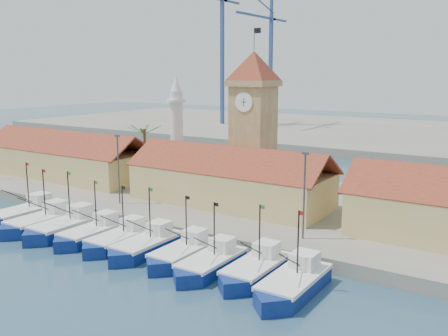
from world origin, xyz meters
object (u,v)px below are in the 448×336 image
Objects in this scene: boat_5 at (145,247)px; minaret at (177,128)px; clock_tower at (253,120)px; boat_0 at (23,215)px.

minaret is (-15.57, 25.17, 8.98)m from boat_5.
minaret is at bearing 172.39° from clock_tower.
boat_0 is at bearing 179.12° from boat_5.
minaret is at bearing 78.69° from boat_0.
clock_tower is at bearing -7.61° from minaret.
clock_tower reaches higher than boat_5.
boat_5 is 0.58× the size of minaret.
boat_0 is 32.34m from clock_tower.
boat_5 is at bearing -88.60° from clock_tower.
clock_tower is (-0.57, 23.17, 11.22)m from boat_5.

